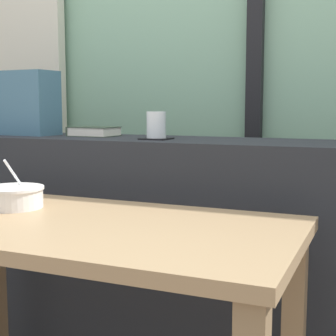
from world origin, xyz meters
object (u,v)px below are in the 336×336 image
at_px(soup_bowl, 14,197).
at_px(coaster_square, 156,139).
at_px(juice_glass, 156,126).
at_px(breakfast_table, 81,262).
at_px(closed_book, 94,131).
at_px(throw_pillow, 20,103).

bearing_deg(soup_bowl, coaster_square, 61.35).
bearing_deg(juice_glass, breakfast_table, -87.95).
xyz_separation_m(breakfast_table, soup_bowl, (-0.28, 0.07, 0.15)).
distance_m(breakfast_table, coaster_square, 0.62).
bearing_deg(closed_book, juice_glass, -14.64).
bearing_deg(juice_glass, closed_book, 165.36).
distance_m(throw_pillow, soup_bowl, 0.70).
xyz_separation_m(coaster_square, closed_book, (-0.31, 0.08, 0.02)).
xyz_separation_m(breakfast_table, throw_pillow, (-0.66, 0.59, 0.43)).
bearing_deg(closed_book, soup_bowl, -84.59).
height_order(throw_pillow, soup_bowl, throw_pillow).
relative_size(coaster_square, closed_book, 0.54).
bearing_deg(throw_pillow, coaster_square, -4.39).
xyz_separation_m(breakfast_table, closed_book, (-0.33, 0.62, 0.31)).
bearing_deg(throw_pillow, soup_bowl, -53.44).
distance_m(closed_book, throw_pillow, 0.35).
height_order(juice_glass, soup_bowl, juice_glass).
height_order(coaster_square, closed_book, closed_book).
distance_m(coaster_square, soup_bowl, 0.56).
xyz_separation_m(coaster_square, throw_pillow, (-0.64, 0.05, 0.13)).
bearing_deg(coaster_square, soup_bowl, -118.65).
bearing_deg(breakfast_table, throw_pillow, 138.12).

